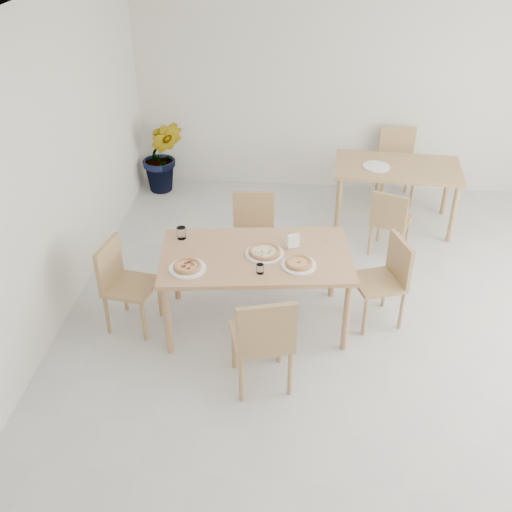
# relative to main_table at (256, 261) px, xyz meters

# --- Properties ---
(main_table) EXTENTS (1.78, 1.14, 0.75)m
(main_table) POSITION_rel_main_table_xyz_m (0.00, 0.00, 0.00)
(main_table) COLOR tan
(main_table) RESTS_ON ground
(chair_south) EXTENTS (0.56, 0.56, 0.93)m
(chair_south) POSITION_rel_main_table_xyz_m (0.13, -0.86, -0.14)
(chair_south) COLOR #9E7B4F
(chair_south) RESTS_ON ground
(chair_north) EXTENTS (0.45, 0.45, 0.86)m
(chair_north) POSITION_rel_main_table_xyz_m (-0.11, 0.91, -0.18)
(chair_north) COLOR #9E7B4F
(chair_north) RESTS_ON ground
(chair_west) EXTENTS (0.49, 0.49, 0.86)m
(chair_west) POSITION_rel_main_table_xyz_m (-1.20, -0.12, -0.18)
(chair_west) COLOR #9E7B4F
(chair_west) RESTS_ON ground
(chair_east) EXTENTS (0.54, 0.54, 0.85)m
(chair_east) POSITION_rel_main_table_xyz_m (1.18, 0.16, -0.18)
(chair_east) COLOR #9E7B4F
(chair_east) RESTS_ON ground
(plate_margherita) EXTENTS (0.30, 0.30, 0.02)m
(plate_margherita) POSITION_rel_main_table_xyz_m (0.38, -0.15, 0.08)
(plate_margherita) COLOR white
(plate_margherita) RESTS_ON main_table
(plate_mushroom) EXTENTS (0.34, 0.34, 0.02)m
(plate_mushroom) POSITION_rel_main_table_xyz_m (0.08, 0.01, 0.08)
(plate_mushroom) COLOR white
(plate_mushroom) RESTS_ON main_table
(plate_pepperoni) EXTENTS (0.31, 0.31, 0.02)m
(plate_pepperoni) POSITION_rel_main_table_xyz_m (-0.56, -0.29, 0.08)
(plate_pepperoni) COLOR white
(plate_pepperoni) RESTS_ON main_table
(pizza_margherita) EXTENTS (0.28, 0.28, 0.03)m
(pizza_margherita) POSITION_rel_main_table_xyz_m (0.38, -0.15, 0.10)
(pizza_margherita) COLOR tan
(pizza_margherita) RESTS_ON plate_margherita
(pizza_mushroom) EXTENTS (0.32, 0.32, 0.03)m
(pizza_mushroom) POSITION_rel_main_table_xyz_m (0.08, 0.01, 0.10)
(pizza_mushroom) COLOR tan
(pizza_mushroom) RESTS_ON plate_mushroom
(pizza_pepperoni) EXTENTS (0.30, 0.30, 0.03)m
(pizza_pepperoni) POSITION_rel_main_table_xyz_m (-0.56, -0.29, 0.10)
(pizza_pepperoni) COLOR tan
(pizza_pepperoni) RESTS_ON plate_pepperoni
(tumbler_a) EXTENTS (0.08, 0.08, 0.11)m
(tumbler_a) POSITION_rel_main_table_xyz_m (-0.71, 0.22, 0.13)
(tumbler_a) COLOR white
(tumbler_a) RESTS_ON main_table
(tumbler_b) EXTENTS (0.06, 0.06, 0.08)m
(tumbler_b) POSITION_rel_main_table_xyz_m (0.06, -0.28, 0.11)
(tumbler_b) COLOR white
(tumbler_b) RESTS_ON main_table
(napkin_holder) EXTENTS (0.13, 0.10, 0.13)m
(napkin_holder) POSITION_rel_main_table_xyz_m (0.32, 0.15, 0.13)
(napkin_holder) COLOR silver
(napkin_holder) RESTS_ON main_table
(fork_a) EXTENTS (0.05, 0.17, 0.01)m
(fork_a) POSITION_rel_main_table_xyz_m (0.26, 0.33, 0.07)
(fork_a) COLOR silver
(fork_a) RESTS_ON main_table
(fork_b) EXTENTS (0.07, 0.16, 0.01)m
(fork_b) POSITION_rel_main_table_xyz_m (0.63, 0.25, 0.07)
(fork_b) COLOR silver
(fork_b) RESTS_ON main_table
(second_table) EXTENTS (1.48, 0.91, 0.75)m
(second_table) POSITION_rel_main_table_xyz_m (1.46, 2.05, -0.02)
(second_table) COLOR #9E7B4F
(second_table) RESTS_ON ground
(chair_back_s) EXTENTS (0.50, 0.50, 0.78)m
(chair_back_s) POSITION_rel_main_table_xyz_m (1.34, 1.33, -0.22)
(chair_back_s) COLOR #9E7B4F
(chair_back_s) RESTS_ON ground
(chair_back_n) EXTENTS (0.47, 0.47, 0.91)m
(chair_back_n) POSITION_rel_main_table_xyz_m (1.55, 2.79, -0.15)
(chair_back_n) COLOR #9E7B4F
(chair_back_n) RESTS_ON ground
(plate_empty) EXTENTS (0.31, 0.31, 0.02)m
(plate_empty) POSITION_rel_main_table_xyz_m (1.21, 2.00, 0.08)
(plate_empty) COLOR white
(plate_empty) RESTS_ON second_table
(potted_plant) EXTENTS (0.59, 0.49, 0.98)m
(potted_plant) POSITION_rel_main_table_xyz_m (-1.46, 2.71, -0.19)
(potted_plant) COLOR #1C5B1B
(potted_plant) RESTS_ON ground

